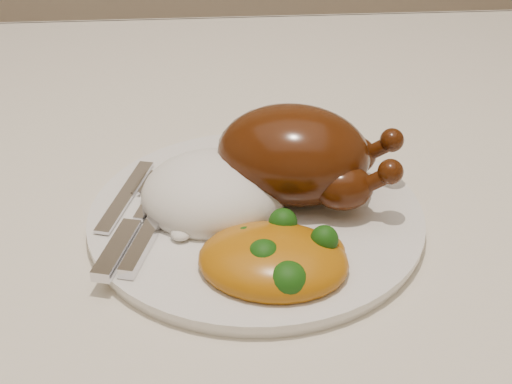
{
  "coord_description": "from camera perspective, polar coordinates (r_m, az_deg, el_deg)",
  "views": [
    {
      "loc": [
        0.08,
        -0.54,
        1.13
      ],
      "look_at": [
        0.12,
        -0.03,
        0.8
      ],
      "focal_mm": 50.0,
      "sensor_mm": 36.0,
      "label": 1
    }
  ],
  "objects": [
    {
      "name": "cutlery",
      "position": [
        0.6,
        -9.95,
        -2.94
      ],
      "size": [
        0.06,
        0.18,
        0.01
      ],
      "rotation": [
        0.0,
        0.0,
        -0.27
      ],
      "color": "silver",
      "rests_on": "dinner_plate"
    },
    {
      "name": "side_plate",
      "position": [
        0.67,
        1.62,
        0.35
      ],
      "size": [
        0.25,
        0.25,
        0.01
      ],
      "primitive_type": "cylinder",
      "rotation": [
        0.0,
        0.0,
        -0.36
      ],
      "color": "white",
      "rests_on": "tablecloth"
    },
    {
      "name": "rice_mound",
      "position": [
        0.62,
        -3.4,
        -0.15
      ],
      "size": [
        0.13,
        0.11,
        0.07
      ],
      "rotation": [
        0.0,
        0.0,
        -0.01
      ],
      "color": "white",
      "rests_on": "dinner_plate"
    },
    {
      "name": "mac_and_cheese",
      "position": [
        0.55,
        1.86,
        -5.36
      ],
      "size": [
        0.13,
        0.11,
        0.05
      ],
      "rotation": [
        0.0,
        0.0,
        -0.21
      ],
      "color": "#C1750C",
      "rests_on": "dinner_plate"
    },
    {
      "name": "dinner_plate",
      "position": [
        0.62,
        -0.0,
        -2.02
      ],
      "size": [
        0.36,
        0.36,
        0.01
      ],
      "primitive_type": "cylinder",
      "rotation": [
        0.0,
        0.0,
        0.32
      ],
      "color": "white",
      "rests_on": "tablecloth"
    },
    {
      "name": "dining_table",
      "position": [
        0.72,
        -10.05,
        -8.17
      ],
      "size": [
        1.6,
        0.9,
        0.76
      ],
      "color": "brown",
      "rests_on": "floor"
    },
    {
      "name": "roast_chicken",
      "position": [
        0.62,
        3.34,
        2.94
      ],
      "size": [
        0.18,
        0.13,
        0.09
      ],
      "rotation": [
        0.0,
        0.0,
        -0.25
      ],
      "color": "#4E1F08",
      "rests_on": "dinner_plate"
    },
    {
      "name": "tablecloth",
      "position": [
        0.67,
        -10.64,
        -3.43
      ],
      "size": [
        1.73,
        1.03,
        0.18
      ],
      "color": "silver",
      "rests_on": "dining_table"
    }
  ]
}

